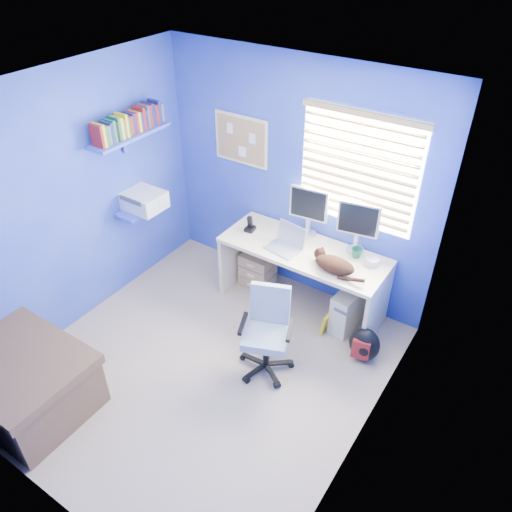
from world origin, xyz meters
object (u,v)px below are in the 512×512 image
Objects in this scene: desk at (302,278)px; laptop at (284,240)px; cat at (335,265)px; office_chair at (267,341)px; tower_pc at (349,309)px.

laptop reaches higher than desk.
office_chair is (-0.26, -0.76, -0.50)m from cat.
laptop reaches higher than cat.
desk is at bearing 99.35° from office_chair.
office_chair is at bearing -88.77° from cat.
desk is 0.62m from cat.
tower_pc is at bearing 66.20° from office_chair.
cat is 0.62m from tower_pc.
tower_pc is 0.54× the size of office_chair.
tower_pc is (0.14, 0.15, -0.58)m from cat.
tower_pc is (0.72, 0.11, -0.62)m from laptop.
office_chair is at bearing -58.95° from laptop.
cat is (0.57, -0.04, -0.04)m from laptop.
laptop is at bearing 111.74° from office_chair.
office_chair reaches higher than desk.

